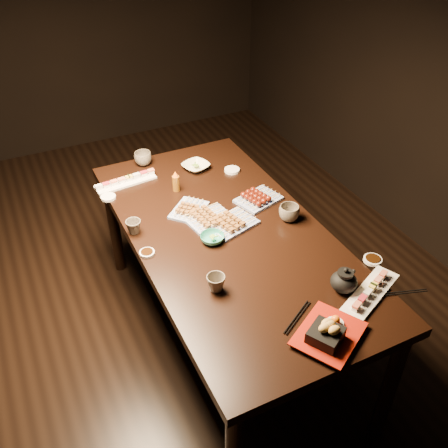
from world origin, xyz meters
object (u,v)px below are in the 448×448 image
at_px(sushi_platter_near, 370,291).
at_px(teacup_near_left, 216,283).
at_px(yakitori_plate_right, 232,220).
at_px(condiment_bottle, 176,181).
at_px(yakitori_plate_center, 209,216).
at_px(dining_table, 228,288).
at_px(sushi_platter_far, 125,180).
at_px(edamame_bowl_cream, 196,167).
at_px(teapot, 344,279).
at_px(teacup_mid_right, 289,213).
at_px(tempura_tray, 330,328).
at_px(yakitori_plate_left, 189,207).
at_px(edamame_bowl_green, 212,238).
at_px(teacup_far_right, 143,158).
at_px(teacup_far_left, 134,227).

height_order(sushi_platter_near, teacup_near_left, teacup_near_left).
xyz_separation_m(sushi_platter_near, yakitori_plate_right, (-0.30, 0.69, 0.01)).
distance_m(sushi_platter_near, yakitori_plate_right, 0.75).
height_order(sushi_platter_near, condiment_bottle, condiment_bottle).
bearing_deg(yakitori_plate_center, dining_table, -82.77).
relative_size(dining_table, sushi_platter_far, 5.22).
height_order(edamame_bowl_cream, condiment_bottle, condiment_bottle).
distance_m(dining_table, yakitori_plate_center, 0.43).
bearing_deg(teapot, teacup_mid_right, 64.56).
bearing_deg(teacup_near_left, sushi_platter_far, 95.48).
distance_m(tempura_tray, teapot, 0.28).
bearing_deg(teacup_mid_right, yakitori_plate_left, 145.98).
xyz_separation_m(sushi_platter_far, yakitori_plate_left, (0.21, -0.41, 0.01)).
height_order(dining_table, yakitori_plate_right, yakitori_plate_right).
height_order(sushi_platter_near, teapot, teapot).
relative_size(yakitori_plate_left, teapot, 1.52).
distance_m(yakitori_plate_right, edamame_bowl_green, 0.16).
relative_size(yakitori_plate_right, yakitori_plate_left, 1.14).
distance_m(edamame_bowl_cream, teacup_far_right, 0.32).
xyz_separation_m(sushi_platter_far, tempura_tray, (0.37, -1.42, 0.03)).
relative_size(tempura_tray, condiment_bottle, 2.24).
bearing_deg(edamame_bowl_green, tempura_tray, -78.00).
bearing_deg(condiment_bottle, dining_table, -79.26).
distance_m(yakitori_plate_right, teacup_near_left, 0.46).
bearing_deg(yakitori_plate_left, teacup_far_left, 146.08).
bearing_deg(teacup_mid_right, condiment_bottle, 129.29).
height_order(edamame_bowl_green, teapot, teapot).
relative_size(sushi_platter_far, yakitori_plate_left, 1.68).
bearing_deg(sushi_platter_near, teapot, 111.35).
relative_size(yakitori_plate_center, teacup_near_left, 2.75).
distance_m(dining_table, yakitori_plate_left, 0.49).
relative_size(sushi_platter_far, edamame_bowl_green, 2.99).
xyz_separation_m(sushi_platter_far, edamame_bowl_cream, (0.42, -0.03, -0.00)).
bearing_deg(teapot, condiment_bottle, 89.76).
bearing_deg(yakitori_plate_right, teacup_mid_right, -32.54).
height_order(yakitori_plate_center, teacup_far_right, teacup_far_right).
height_order(teacup_far_right, teapot, teapot).
bearing_deg(edamame_bowl_cream, teacup_far_right, 143.98).
distance_m(yakitori_plate_right, teacup_far_left, 0.48).
bearing_deg(teapot, yakitori_plate_left, 95.12).
relative_size(teacup_mid_right, teacup_far_right, 1.02).
xyz_separation_m(tempura_tray, teacup_mid_right, (0.27, 0.72, -0.01)).
xyz_separation_m(sushi_platter_near, teacup_mid_right, (-0.02, 0.61, 0.02)).
relative_size(yakitori_plate_left, edamame_bowl_green, 1.78).
bearing_deg(edamame_bowl_cream, teacup_far_left, -140.27).
relative_size(edamame_bowl_green, condiment_bottle, 0.96).
distance_m(dining_table, condiment_bottle, 0.65).
bearing_deg(tempura_tray, teacup_near_left, 93.64).
bearing_deg(teacup_mid_right, edamame_bowl_cream, 108.70).
distance_m(sushi_platter_far, edamame_bowl_green, 0.72).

